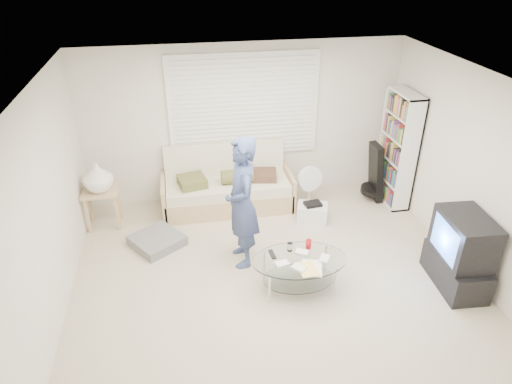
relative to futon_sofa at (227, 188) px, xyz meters
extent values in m
plane|color=tan|center=(0.34, -1.87, -0.33)|extent=(5.00, 5.00, 0.00)
cube|color=beige|center=(0.34, 0.38, 0.92)|extent=(5.00, 0.02, 2.50)
cube|color=beige|center=(0.34, -4.12, 0.92)|extent=(5.00, 0.02, 2.50)
cube|color=beige|center=(-2.16, -1.87, 0.92)|extent=(0.02, 4.50, 2.50)
cube|color=beige|center=(2.84, -1.87, 0.92)|extent=(0.02, 4.50, 2.50)
cube|color=white|center=(0.34, -1.87, 2.17)|extent=(5.00, 4.50, 0.02)
cube|color=white|center=(0.34, 0.35, 1.22)|extent=(2.32, 0.06, 1.62)
cube|color=black|center=(0.34, 0.33, 1.22)|extent=(2.20, 0.01, 1.50)
cube|color=silver|center=(0.34, 0.31, 1.22)|extent=(2.16, 0.04, 1.50)
cube|color=silver|center=(0.34, 0.33, 1.22)|extent=(2.32, 0.08, 1.62)
cube|color=tan|center=(0.00, -0.04, -0.17)|extent=(1.98, 0.79, 0.32)
cube|color=beige|center=(0.00, -0.06, 0.07)|extent=(1.90, 0.73, 0.16)
cube|color=beige|center=(0.00, 0.27, 0.37)|extent=(1.90, 0.22, 0.61)
cube|color=tan|center=(-0.99, -0.04, -0.05)|extent=(0.06, 0.79, 0.56)
cube|color=tan|center=(0.99, -0.04, -0.05)|extent=(0.06, 0.79, 0.56)
cube|color=#4F4F25|center=(-0.55, -0.09, 0.22)|extent=(0.47, 0.47, 0.14)
cylinder|color=#4F4F25|center=(0.15, -0.12, 0.26)|extent=(0.50, 0.22, 0.22)
cube|color=#4D3526|center=(0.59, -0.06, 0.21)|extent=(0.41, 0.41, 0.12)
cube|color=slate|center=(-1.12, -0.89, -0.26)|extent=(0.86, 0.86, 0.14)
cube|color=tan|center=(-1.88, -0.23, 0.25)|extent=(0.53, 0.42, 0.04)
cube|color=tan|center=(-2.09, -0.38, -0.04)|extent=(0.04, 0.04, 0.57)
cube|color=tan|center=(-1.67, -0.38, -0.04)|extent=(0.04, 0.04, 0.57)
cube|color=tan|center=(-2.09, -0.07, -0.04)|extent=(0.04, 0.04, 0.57)
cube|color=tan|center=(-1.67, -0.07, -0.04)|extent=(0.04, 0.04, 0.57)
imported|color=white|center=(-1.88, -0.23, 0.49)|extent=(0.42, 0.42, 0.44)
cube|color=white|center=(2.67, -0.29, 0.59)|extent=(0.29, 0.77, 1.83)
cube|color=black|center=(2.39, -0.22, 0.18)|extent=(0.21, 0.35, 0.97)
cylinder|color=black|center=(2.35, -0.22, -0.14)|extent=(0.35, 0.36, 0.13)
cylinder|color=white|center=(1.29, -0.19, -0.31)|extent=(0.28, 0.28, 0.03)
cylinder|color=white|center=(1.29, -0.19, -0.13)|extent=(0.04, 0.04, 0.36)
cylinder|color=white|center=(1.29, -0.19, 0.16)|extent=(0.43, 0.23, 0.42)
cylinder|color=white|center=(1.29, -0.19, 0.16)|extent=(0.12, 0.09, 0.11)
cube|color=white|center=(1.21, -0.66, -0.19)|extent=(0.52, 0.44, 0.27)
cube|color=black|center=(1.21, -0.66, -0.04)|extent=(0.27, 0.21, 0.04)
cube|color=black|center=(2.54, -2.40, -0.13)|extent=(0.54, 0.93, 0.40)
cube|color=black|center=(2.54, -2.40, 0.36)|extent=(0.55, 0.78, 0.58)
cube|color=#4783E4|center=(2.30, -2.38, 0.36)|extent=(0.06, 0.58, 0.44)
ellipsoid|color=silver|center=(0.61, -2.11, 0.09)|extent=(1.18, 0.79, 0.02)
ellipsoid|color=silver|center=(0.61, -2.11, -0.20)|extent=(0.90, 0.60, 0.01)
cylinder|color=silver|center=(0.20, -2.32, -0.13)|extent=(0.03, 0.03, 0.40)
cylinder|color=silver|center=(1.00, -2.36, -0.13)|extent=(0.03, 0.03, 0.40)
cylinder|color=silver|center=(0.22, -1.86, -0.13)|extent=(0.03, 0.03, 0.40)
cylinder|color=silver|center=(1.02, -1.90, -0.13)|extent=(0.03, 0.03, 0.40)
cube|color=white|center=(0.38, -2.18, 0.12)|extent=(0.18, 0.14, 0.04)
cube|color=white|center=(0.67, -2.01, 0.12)|extent=(0.19, 0.17, 0.04)
cube|color=white|center=(0.90, -2.18, 0.12)|extent=(0.17, 0.19, 0.04)
cube|color=white|center=(0.55, -2.29, 0.12)|extent=(0.18, 0.19, 0.04)
cylinder|color=silver|center=(0.54, -1.92, 0.15)|extent=(0.07, 0.07, 0.11)
cylinder|color=red|center=(0.78, -1.91, 0.16)|extent=(0.07, 0.07, 0.12)
cube|color=black|center=(0.30, -1.97, 0.11)|extent=(0.07, 0.18, 0.02)
cube|color=white|center=(0.71, -2.30, 0.10)|extent=(0.30, 0.36, 0.01)
cube|color=#EED569|center=(0.65, -2.32, 0.11)|extent=(0.22, 0.29, 0.01)
imported|color=navy|center=(0.02, -1.44, 0.56)|extent=(0.46, 0.67, 1.77)
camera|label=1|loc=(-0.70, -6.33, 3.48)|focal=32.00mm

